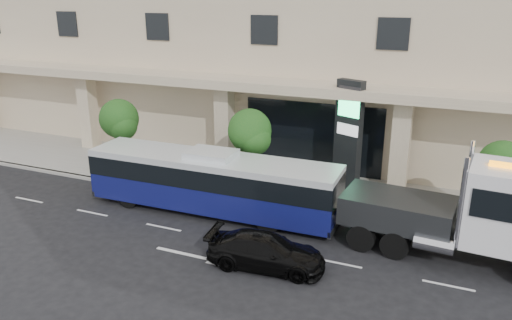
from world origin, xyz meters
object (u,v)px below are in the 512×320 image
Objects in this scene: city_bus at (212,181)px; tow_truck at (468,216)px; black_sedan at (266,251)px; signage_pylon at (348,135)px.

tow_truck reaches higher than city_bus.
signage_pylon is at bearing -12.03° from black_sedan.
signage_pylon is at bearing 43.60° from city_bus.
city_bus is at bearing 43.27° from black_sedan.
signage_pylon is (5.21, 5.14, 1.51)m from city_bus.
city_bus is 7.47m from signage_pylon.
tow_truck is 8.08m from signage_pylon.
black_sedan is 9.19m from signage_pylon.
black_sedan is at bearing -149.14° from tow_truck.
city_bus is 11.15m from tow_truck.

